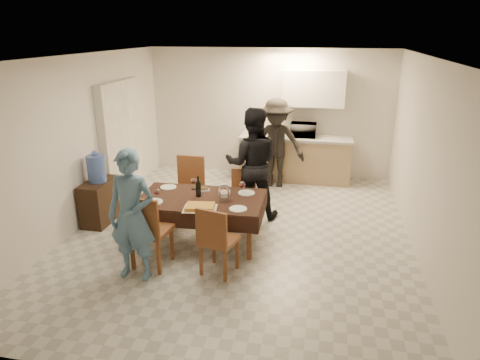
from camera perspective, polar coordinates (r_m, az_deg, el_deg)
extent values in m
cube|color=beige|center=(6.56, 0.00, -7.16)|extent=(5.00, 6.00, 0.02)
cube|color=white|center=(5.88, 0.00, 16.13)|extent=(5.00, 6.00, 0.02)
cube|color=silver|center=(8.98, 3.87, 8.89)|extent=(5.00, 0.02, 2.60)
cube|color=silver|center=(3.41, -10.26, -9.65)|extent=(5.00, 0.02, 2.60)
cube|color=silver|center=(7.02, -20.50, 4.69)|extent=(0.02, 6.00, 2.60)
cube|color=silver|center=(6.13, 23.59, 2.26)|extent=(0.02, 6.00, 2.60)
cube|color=white|center=(8.05, -15.42, 5.17)|extent=(0.15, 1.40, 2.10)
cube|color=tan|center=(8.82, 7.33, 2.75)|extent=(2.20, 0.60, 0.86)
cube|color=#A7A7A2|center=(8.70, 7.46, 5.62)|extent=(2.24, 0.64, 0.05)
cube|color=white|center=(8.64, 9.84, 11.94)|extent=(1.20, 0.34, 0.70)
cube|color=black|center=(6.08, -5.22, -2.54)|extent=(1.80, 1.09, 0.04)
cube|color=brown|center=(6.22, -5.13, -5.48)|extent=(0.06, 0.06, 0.65)
cube|color=brown|center=(5.66, -11.74, -6.61)|extent=(0.51, 0.51, 0.05)
cube|color=brown|center=(5.37, -12.80, -4.92)|extent=(0.46, 0.09, 0.49)
cube|color=brown|center=(5.41, -2.80, -8.01)|extent=(0.51, 0.51, 0.05)
cube|color=brown|center=(5.13, -3.37, -6.50)|extent=(0.42, 0.14, 0.45)
cube|color=brown|center=(6.94, -6.99, -1.36)|extent=(0.46, 0.46, 0.05)
cube|color=brown|center=(6.67, -7.64, 0.21)|extent=(0.46, 0.04, 0.49)
cube|color=brown|center=(6.75, 0.32, -2.50)|extent=(0.42, 0.42, 0.05)
cube|color=brown|center=(6.51, 0.02, -1.17)|extent=(0.39, 0.07, 0.42)
cube|color=black|center=(7.19, -18.13, -2.75)|extent=(0.37, 0.74, 0.68)
cylinder|color=#4F71CC|center=(7.01, -18.60, 1.45)|extent=(0.28, 0.28, 0.42)
cylinder|color=white|center=(5.90, -2.14, -1.85)|extent=(0.14, 0.14, 0.21)
cube|color=gold|center=(5.70, -5.35, -3.59)|extent=(0.48, 0.39, 0.05)
cylinder|color=white|center=(6.15, -2.08, -1.69)|extent=(0.17, 0.17, 0.07)
cylinder|color=white|center=(6.33, -4.95, -1.29)|extent=(0.18, 0.18, 0.03)
cylinder|color=white|center=(6.01, -11.55, -2.89)|extent=(0.27, 0.27, 0.02)
cylinder|color=white|center=(5.67, -0.25, -3.88)|extent=(0.24, 0.24, 0.01)
cylinder|color=white|center=(6.52, -9.54, -0.95)|extent=(0.24, 0.24, 0.01)
cylinder|color=white|center=(6.21, 0.87, -1.73)|extent=(0.24, 0.24, 0.01)
imported|color=white|center=(8.65, 8.46, 6.62)|extent=(0.50, 0.34, 0.28)
imported|color=#51799F|center=(5.31, -14.23, -4.67)|extent=(0.61, 0.41, 1.65)
imported|color=black|center=(6.85, 1.64, 2.17)|extent=(0.96, 0.79, 1.81)
imported|color=black|center=(8.30, 4.79, 4.88)|extent=(1.11, 0.64, 1.72)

